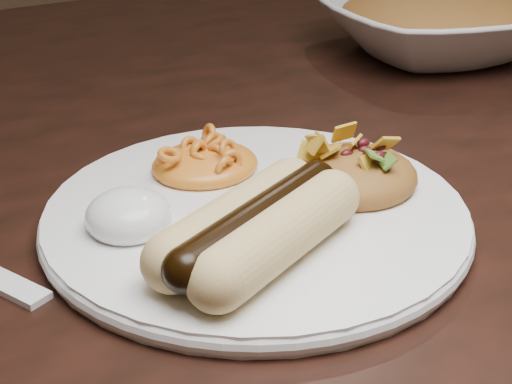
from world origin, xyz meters
TOP-DOWN VIEW (x-y plane):
  - table at (0.00, 0.00)m, footprint 1.60×0.90m
  - plate at (-0.05, -0.17)m, footprint 0.29×0.29m
  - hotdog at (-0.08, -0.22)m, footprint 0.12×0.10m
  - mac_and_cheese at (-0.06, -0.11)m, footprint 0.07×0.07m
  - sour_cream at (-0.13, -0.16)m, footprint 0.06×0.06m
  - taco_salad at (0.01, -0.18)m, footprint 0.08×0.08m
  - serving_bowl at (0.29, 0.05)m, footprint 0.27×0.27m
  - bowl_filling at (0.29, 0.05)m, footprint 0.21×0.21m

SIDE VIEW (x-z plane):
  - table at x=0.00m, z-range 0.28..1.03m
  - plate at x=-0.05m, z-range 0.75..0.76m
  - mac_and_cheese at x=-0.06m, z-range 0.76..0.79m
  - taco_salad at x=0.01m, z-range 0.76..0.80m
  - sour_cream at x=-0.13m, z-range 0.76..0.79m
  - serving_bowl at x=0.29m, z-range 0.75..0.81m
  - hotdog at x=-0.08m, z-range 0.76..0.80m
  - bowl_filling at x=0.29m, z-range 0.78..0.82m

